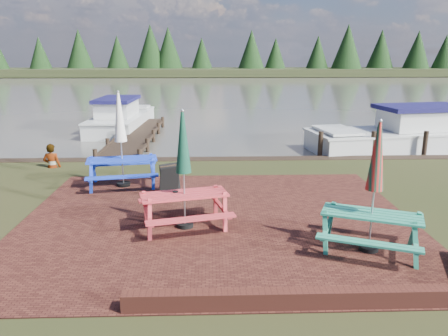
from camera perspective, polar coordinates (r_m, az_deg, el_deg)
name	(u,v)px	position (r m, az deg, el deg)	size (l,w,h in m)	color
ground	(218,239)	(9.26, -0.77, -9.19)	(120.00, 120.00, 0.00)	black
paving	(217,220)	(10.18, -0.88, -6.84)	(9.00, 7.50, 0.02)	#351510
brick_wall	(358,292)	(7.41, 17.07, -15.18)	(6.21, 1.79, 0.30)	#4C1E16
water	(211,90)	(45.61, -1.69, 10.19)	(120.00, 60.00, 0.02)	#4C4A41
far_treeline	(210,55)	(74.45, -1.81, 14.56)	(120.00, 10.00, 8.10)	black
picnic_table_teal	(372,208)	(8.85, 18.81, -4.91)	(2.34, 2.23, 2.57)	#2B8B6D
picnic_table_red	(184,188)	(9.54, -5.23, -2.66)	(2.22, 2.07, 2.60)	#C23137
picnic_table_blue	(122,154)	(12.79, -13.21, 1.75)	(2.22, 2.05, 2.72)	#1836BB
chalkboard	(170,181)	(11.76, -7.11, -1.66)	(0.57, 0.75, 0.87)	black
jetty	(137,135)	(20.34, -11.34, 4.26)	(1.76, 9.08, 1.00)	black
boat_jetty	(121,119)	(23.48, -13.28, 6.21)	(2.62, 6.73, 1.92)	beige
boat_near	(404,136)	(19.52, 22.47, 3.86)	(7.86, 3.79, 2.04)	beige
person	(50,144)	(15.67, -21.77, 2.91)	(0.59, 0.38, 1.61)	gray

